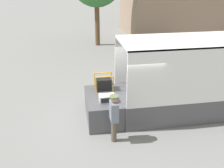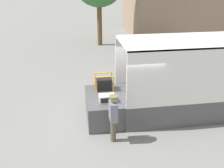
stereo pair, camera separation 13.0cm
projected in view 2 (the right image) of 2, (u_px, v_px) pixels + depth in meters
ground_plane at (120, 116)px, 9.74m from camera, size 160.00×160.00×0.00m
box_truck at (214, 89)px, 9.89m from camera, size 6.62×2.24×2.95m
tailgate_deck at (103, 107)px, 9.47m from camera, size 1.27×2.13×0.93m
microwave at (107, 98)px, 8.81m from camera, size 0.55×0.35×0.26m
portable_generator at (105, 84)px, 9.70m from camera, size 0.70×0.47×0.64m
worker_person at (113, 114)px, 7.89m from camera, size 0.30×0.44×1.67m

